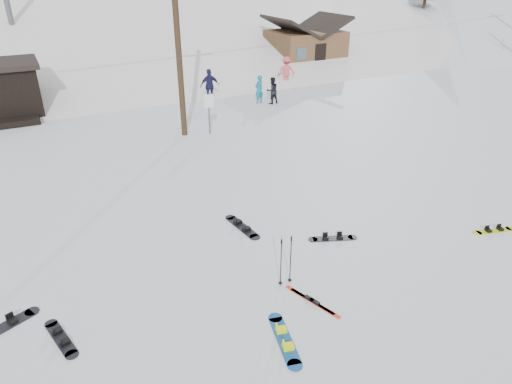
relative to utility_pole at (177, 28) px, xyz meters
name	(u,v)px	position (x,y,z in m)	size (l,w,h in m)	color
ground	(322,356)	(-2.00, -14.00, -4.68)	(200.00, 200.00, 0.00)	silver
ski_slope	(69,130)	(-2.00, 41.00, -16.68)	(60.00, 75.00, 45.00)	white
ridge_right	(335,96)	(36.00, 36.00, -15.68)	(34.00, 85.00, 36.00)	silver
treeline_right	(367,26)	(34.00, 28.00, -4.68)	(20.00, 60.00, 10.00)	black
treeline_crest	(32,9)	(-2.00, 72.00, -4.68)	(50.00, 6.00, 10.00)	black
utility_pole	(177,28)	(0.00, 0.00, 0.00)	(2.00, 0.26, 9.00)	#3A2819
trail_sign	(209,107)	(1.10, -0.42, -3.41)	(0.50, 0.09, 1.85)	#595B60
lift_hut	(6,90)	(-7.00, 6.94, -3.32)	(3.40, 4.10, 2.75)	black
cabin	(305,48)	(13.00, 10.00, -3.20)	(5.39, 4.40, 3.77)	brown
hero_snowboard	(285,340)	(-2.46, -13.28, -4.65)	(0.63, 1.66, 0.12)	#18519C
hero_skis	(312,301)	(-1.25, -12.52, -4.66)	(0.58, 1.54, 0.08)	red
ski_poles	(286,261)	(-1.47, -11.63, -3.99)	(0.37, 0.10, 1.34)	black
board_scatter_a	(1,328)	(-7.78, -10.15, -4.65)	(1.58, 0.88, 0.12)	black
board_scatter_b	(61,338)	(-6.66, -11.06, -4.65)	(0.56, 1.42, 0.10)	black
board_scatter_d	(333,238)	(0.81, -10.50, -4.65)	(1.35, 0.70, 0.10)	black
board_scatter_e	(494,230)	(5.32, -12.36, -4.66)	(1.33, 0.54, 0.10)	#DAF21A
board_scatter_f	(242,227)	(-1.25, -8.72, -4.65)	(0.48, 1.67, 0.12)	black
skier_teal	(259,89)	(5.55, 3.14, -3.90)	(0.57, 0.37, 1.57)	#0E7690
skier_dark	(272,91)	(6.13, 2.68, -3.94)	(0.72, 0.56, 1.48)	black
skier_pink	(286,71)	(9.12, 6.15, -3.78)	(1.16, 0.67, 1.79)	#CF4951
skier_navy	(210,86)	(3.16, 4.58, -3.74)	(1.10, 0.46, 1.87)	#19193F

